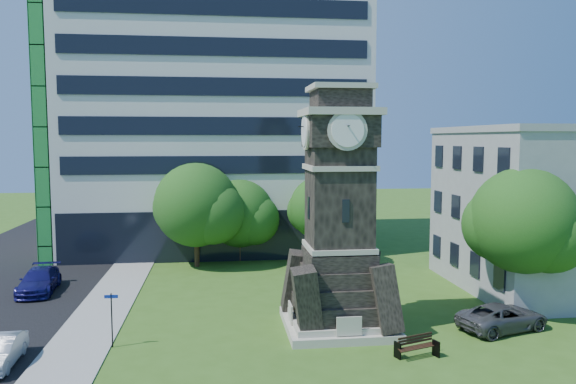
{
  "coord_description": "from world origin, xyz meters",
  "views": [
    {
      "loc": [
        -2.98,
        -25.33,
        9.59
      ],
      "look_at": [
        1.12,
        7.49,
        6.47
      ],
      "focal_mm": 35.0,
      "sensor_mm": 36.0,
      "label": 1
    }
  ],
  "objects": [
    {
      "name": "ground",
      "position": [
        0.0,
        0.0,
        0.0
      ],
      "size": [
        160.0,
        160.0,
        0.0
      ],
      "primitive_type": "plane",
      "color": "#365D1A",
      "rests_on": "ground"
    },
    {
      "name": "sidewalk",
      "position": [
        -9.5,
        5.0,
        0.03
      ],
      "size": [
        3.0,
        70.0,
        0.06
      ],
      "primitive_type": "cube",
      "color": "gray",
      "rests_on": "ground"
    },
    {
      "name": "clock_tower",
      "position": [
        3.0,
        2.0,
        5.28
      ],
      "size": [
        5.4,
        5.4,
        12.22
      ],
      "color": "#B7B29F",
      "rests_on": "ground"
    },
    {
      "name": "office_tall",
      "position": [
        -3.2,
        25.84,
        14.22
      ],
      "size": [
        26.2,
        15.11,
        28.6
      ],
      "color": "silver",
      "rests_on": "ground"
    },
    {
      "name": "car_street_mid",
      "position": [
        -12.24,
        -0.99,
        0.62
      ],
      "size": [
        1.47,
        3.82,
        1.24
      ],
      "primitive_type": "imported",
      "rotation": [
        0.0,
        0.0,
        0.04
      ],
      "color": "#AAADB2",
      "rests_on": "ground"
    },
    {
      "name": "car_street_north",
      "position": [
        -14.23,
        10.87,
        0.73
      ],
      "size": [
        2.46,
        5.19,
        1.46
      ],
      "primitive_type": "imported",
      "rotation": [
        0.0,
        0.0,
        0.08
      ],
      "color": "#161459",
      "rests_on": "ground"
    },
    {
      "name": "car_east_lot",
      "position": [
        11.18,
        0.64,
        0.67
      ],
      "size": [
        5.23,
        3.54,
        1.33
      ],
      "primitive_type": "imported",
      "rotation": [
        0.0,
        0.0,
        1.87
      ],
      "color": "#494A4E",
      "rests_on": "ground"
    },
    {
      "name": "park_bench",
      "position": [
        5.61,
        -2.23,
        0.51
      ],
      "size": [
        1.87,
        0.5,
        0.96
      ],
      "rotation": [
        0.0,
        0.0,
        0.33
      ],
      "color": "black",
      "rests_on": "ground"
    },
    {
      "name": "street_sign",
      "position": [
        -7.92,
        0.63,
        1.6
      ],
      "size": [
        0.61,
        0.06,
        2.55
      ],
      "rotation": [
        0.0,
        0.0,
        -0.03
      ],
      "color": "black",
      "rests_on": "ground"
    },
    {
      "name": "tree_nw",
      "position": [
        -4.56,
        16.88,
        4.51
      ],
      "size": [
        6.92,
        6.29,
        7.84
      ],
      "rotation": [
        0.0,
        0.0,
        0.24
      ],
      "color": "#332114",
      "rests_on": "ground"
    },
    {
      "name": "tree_nc",
      "position": [
        -1.26,
        18.57,
        3.63
      ],
      "size": [
        5.9,
        5.36,
        6.46
      ],
      "rotation": [
        0.0,
        0.0,
        0.12
      ],
      "color": "#332114",
      "rests_on": "ground"
    },
    {
      "name": "tree_ne",
      "position": [
        4.85,
        16.35,
        4.2
      ],
      "size": [
        5.37,
        4.88,
        6.82
      ],
      "rotation": [
        0.0,
        0.0,
        -0.38
      ],
      "color": "#332114",
      "rests_on": "ground"
    },
    {
      "name": "tree_east",
      "position": [
        13.29,
        2.59,
        5.05
      ],
      "size": [
        6.28,
        5.71,
        8.11
      ],
      "rotation": [
        0.0,
        0.0,
        -0.11
      ],
      "color": "#332114",
      "rests_on": "ground"
    }
  ]
}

